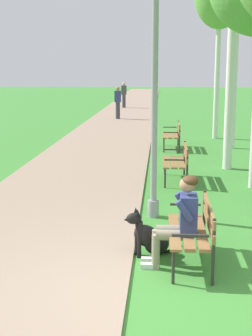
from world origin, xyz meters
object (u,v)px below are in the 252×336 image
person_seated_on_near_bench (180,218)px  pedestrian_distant (118,103)px  park_bench_mid (178,160)px  dog_black (150,237)px  pedestrian_further_distant (124,95)px  park_bench_near (195,227)px  park_bench_far (173,133)px  lamp_post_near (154,95)px

person_seated_on_near_bench → pedestrian_distant: (-2.47, 18.75, 0.16)m
park_bench_mid → dog_black: park_bench_mid is taller
park_bench_mid → pedestrian_distant: (-2.60, 13.65, 0.33)m
pedestrian_further_distant → pedestrian_distant: bearing=-88.2°
park_bench_near → park_bench_far: 9.60m
park_bench_near → pedestrian_further_distant: (-2.90, 25.63, 0.33)m
person_seated_on_near_bench → pedestrian_distant: pedestrian_distant is taller
park_bench_near → person_seated_on_near_bench: (-0.21, -0.13, 0.17)m
dog_black → park_bench_far: bearing=86.8°
park_bench_mid → pedestrian_distant: bearing=100.8°
lamp_post_near → pedestrian_distant: (-2.09, 16.51, -1.31)m
park_bench_near → dog_black: bearing=157.2°
dog_black → lamp_post_near: lamp_post_near is taller
person_seated_on_near_bench → lamp_post_near: 2.71m
dog_black → pedestrian_further_distant: size_ratio=0.49×
pedestrian_distant → pedestrian_further_distant: size_ratio=1.00×
park_bench_far → park_bench_near: bearing=-89.5°
park_bench_mid → park_bench_near: bearing=-89.1°
park_bench_mid → pedestrian_further_distant: pedestrian_further_distant is taller
lamp_post_near → pedestrian_further_distant: lamp_post_near is taller
lamp_post_near → dog_black: bearing=-90.5°
park_bench_far → lamp_post_near: size_ratio=0.36×
person_seated_on_near_bench → dog_black: (-0.40, 0.39, -0.42)m
park_bench_mid → dog_black: size_ratio=1.87×
park_bench_far → pedestrian_distant: bearing=106.0°
pedestrian_further_distant → lamp_post_near: bearing=-84.4°
pedestrian_further_distant → dog_black: bearing=-84.8°
park_bench_far → dog_black: bearing=-93.2°
park_bench_far → pedestrian_further_distant: 16.29m
pedestrian_distant → person_seated_on_near_bench: bearing=-82.5°
dog_black → park_bench_near: bearing=-22.8°
lamp_post_near → pedestrian_further_distant: bearing=95.6°
lamp_post_near → pedestrian_further_distant: 23.67m
park_bench_near → dog_black: park_bench_near is taller
park_bench_near → lamp_post_near: bearing=105.7°
park_bench_far → person_seated_on_near_bench: person_seated_on_near_bench is taller
park_bench_near → lamp_post_near: lamp_post_near is taller
park_bench_far → pedestrian_further_distant: pedestrian_further_distant is taller
park_bench_mid → pedestrian_further_distant: 20.86m
lamp_post_near → park_bench_far: bearing=86.1°
park_bench_mid → lamp_post_near: 3.33m
pedestrian_distant → park_bench_mid: bearing=-79.2°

